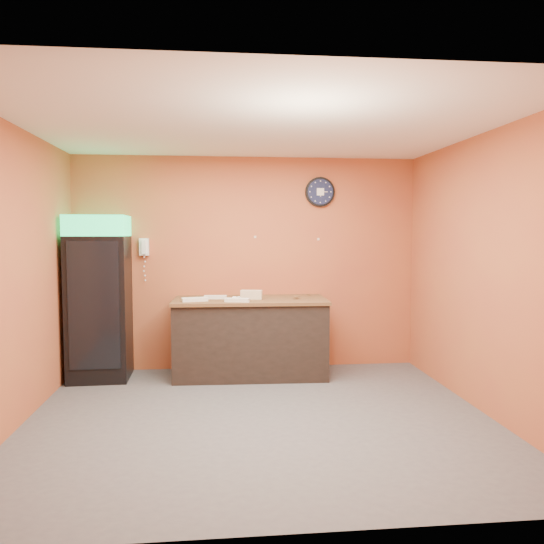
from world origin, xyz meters
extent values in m
plane|color=#47474C|center=(0.00, 0.00, 0.00)|extent=(4.50, 4.50, 0.00)
cube|color=#B15E32|center=(0.00, 2.00, 1.40)|extent=(4.50, 0.02, 2.80)
cube|color=#B15E32|center=(-2.25, 0.00, 1.40)|extent=(0.02, 4.00, 2.80)
cube|color=#B15E32|center=(2.25, 0.00, 1.40)|extent=(0.02, 4.00, 2.80)
cube|color=white|center=(0.00, 0.00, 2.80)|extent=(4.50, 4.00, 0.02)
cube|color=black|center=(-1.85, 1.65, 0.88)|extent=(0.72, 0.72, 1.76)
cube|color=#18CD65|center=(-1.85, 1.65, 1.89)|extent=(0.72, 0.72, 0.25)
cube|color=black|center=(-1.86, 1.29, 0.96)|extent=(0.58, 0.04, 1.51)
cube|color=black|center=(0.01, 1.58, 0.47)|extent=(1.91, 0.90, 0.94)
cylinder|color=black|center=(0.96, 1.98, 2.35)|extent=(0.39, 0.05, 0.39)
cylinder|color=#0F1433|center=(0.96, 1.95, 2.35)|extent=(0.34, 0.01, 0.34)
cube|color=white|center=(0.96, 1.94, 2.35)|extent=(0.10, 0.00, 0.10)
cube|color=white|center=(-1.34, 1.96, 1.62)|extent=(0.12, 0.07, 0.22)
cube|color=white|center=(-1.34, 1.91, 1.62)|extent=(0.05, 0.04, 0.18)
cube|color=brown|center=(0.01, 1.58, 0.96)|extent=(1.93, 0.96, 0.04)
cube|color=beige|center=(0.02, 1.52, 1.01)|extent=(0.28, 0.14, 0.06)
cube|color=beige|center=(0.02, 1.52, 1.06)|extent=(0.28, 0.14, 0.06)
cube|color=silver|center=(-0.68, 1.39, 1.00)|extent=(0.33, 0.18, 0.04)
cube|color=silver|center=(-0.17, 1.29, 1.00)|extent=(0.31, 0.18, 0.04)
cube|color=silver|center=(-0.43, 1.61, 1.00)|extent=(0.29, 0.13, 0.04)
cylinder|color=silver|center=(-0.08, 1.65, 1.01)|extent=(0.06, 0.06, 0.06)
camera|label=1|loc=(-0.40, -5.02, 1.80)|focal=35.00mm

